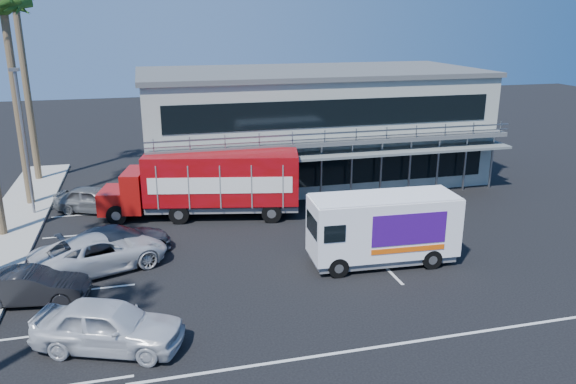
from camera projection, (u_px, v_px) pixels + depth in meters
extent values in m
plane|color=black|center=(341.00, 270.00, 24.55)|extent=(120.00, 120.00, 0.00)
cube|color=#A2A598|center=(310.00, 126.00, 38.09)|extent=(22.00, 10.00, 7.00)
cube|color=#515454|center=(311.00, 72.00, 37.01)|extent=(22.40, 10.40, 0.30)
cube|color=#515454|center=(337.00, 142.00, 32.89)|extent=(22.00, 1.20, 0.25)
cube|color=gray|center=(341.00, 135.00, 32.23)|extent=(22.00, 0.08, 0.90)
cube|color=slate|center=(339.00, 155.00, 32.82)|extent=(22.00, 1.80, 0.15)
cube|color=black|center=(333.00, 172.00, 34.02)|extent=(20.00, 0.06, 1.60)
cube|color=black|center=(335.00, 113.00, 32.95)|extent=(20.00, 0.06, 1.60)
cylinder|color=brown|center=(18.00, 112.00, 31.44)|extent=(0.44, 0.44, 11.00)
sphere|color=#184E16|center=(3.00, 5.00, 29.75)|extent=(1.10, 1.10, 1.10)
cylinder|color=brown|center=(27.00, 91.00, 36.28)|extent=(0.44, 0.44, 12.00)
cylinder|color=gray|center=(25.00, 145.00, 30.16)|extent=(0.14, 0.14, 8.00)
cube|color=gray|center=(14.00, 70.00, 28.97)|extent=(0.50, 0.25, 0.18)
cube|color=#990E0C|center=(115.00, 200.00, 30.70)|extent=(1.90, 2.57, 1.24)
cube|color=#990E0C|center=(135.00, 190.00, 30.58)|extent=(1.55, 2.73, 2.16)
cube|color=black|center=(134.00, 179.00, 30.39)|extent=(0.51, 2.15, 0.72)
cube|color=maroon|center=(222.00, 177.00, 30.55)|extent=(8.59, 4.26, 2.68)
cube|color=slate|center=(223.00, 205.00, 31.02)|extent=(8.51, 3.88, 0.31)
cube|color=white|center=(220.00, 186.00, 29.34)|extent=(7.41, 1.63, 0.87)
cube|color=white|center=(224.00, 173.00, 31.82)|extent=(7.41, 1.63, 0.87)
cylinder|color=black|center=(117.00, 215.00, 29.78)|extent=(1.11, 0.50, 1.07)
cylinder|color=black|center=(127.00, 202.00, 31.94)|extent=(1.11, 0.50, 1.07)
cylinder|color=black|center=(179.00, 214.00, 29.90)|extent=(1.11, 0.50, 1.07)
cylinder|color=black|center=(185.00, 201.00, 32.06)|extent=(1.11, 0.50, 1.07)
cylinder|color=black|center=(272.00, 213.00, 30.08)|extent=(1.11, 0.50, 1.07)
cylinder|color=black|center=(271.00, 200.00, 32.24)|extent=(1.11, 0.50, 1.07)
cube|color=white|center=(383.00, 225.00, 24.72)|extent=(6.59, 2.53, 2.60)
cube|color=slate|center=(382.00, 255.00, 25.14)|extent=(6.32, 2.30, 0.32)
cube|color=black|center=(312.00, 225.00, 24.01)|extent=(0.15, 1.83, 0.88)
cube|color=white|center=(385.00, 197.00, 24.32)|extent=(6.46, 2.48, 0.07)
cube|color=#3C0D79|center=(410.00, 229.00, 23.75)|extent=(3.34, 0.19, 1.39)
cube|color=#3C0D79|center=(390.00, 212.00, 25.86)|extent=(3.34, 0.19, 1.39)
cube|color=#F2590C|center=(408.00, 250.00, 24.02)|extent=(3.34, 0.18, 0.23)
cylinder|color=black|center=(338.00, 267.00, 23.75)|extent=(0.90, 0.32, 0.89)
cylinder|color=black|center=(326.00, 250.00, 25.59)|extent=(0.90, 0.32, 0.89)
cylinder|color=black|center=(432.00, 259.00, 24.58)|extent=(0.90, 0.32, 0.89)
cylinder|color=black|center=(413.00, 242.00, 26.42)|extent=(0.90, 0.32, 0.89)
imported|color=silver|center=(109.00, 325.00, 18.52)|extent=(5.34, 3.65, 1.69)
imported|color=black|center=(33.00, 287.00, 21.56)|extent=(4.28, 1.98, 1.36)
imported|color=silver|center=(101.00, 252.00, 24.41)|extent=(6.30, 4.52, 1.59)
imported|color=#2F353F|center=(117.00, 241.00, 25.77)|extent=(5.42, 3.74, 1.46)
imported|color=slate|center=(93.00, 199.00, 31.70)|extent=(4.67, 3.37, 1.48)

